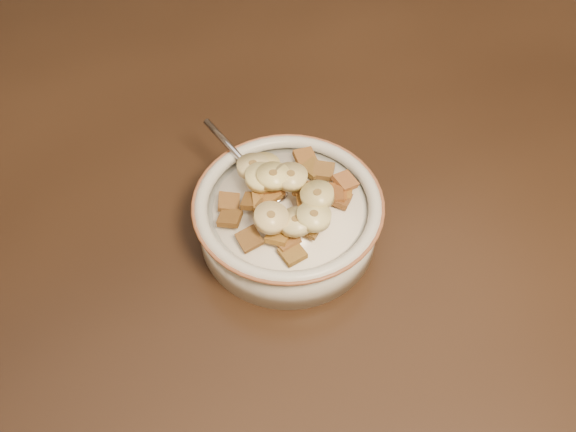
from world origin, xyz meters
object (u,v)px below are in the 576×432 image
object	(u,v)px
cereal_bowl	(288,222)
spoon	(269,189)
table	(357,169)
chair	(199,64)

from	to	relation	value
cereal_bowl	spoon	size ratio (longest dim) A/B	4.17
cereal_bowl	spoon	distance (m)	0.04
cereal_bowl	spoon	world-z (taller)	spoon
table	chair	distance (m)	0.70
table	spoon	world-z (taller)	spoon
chair	cereal_bowl	bearing A→B (deg)	-74.84
table	spoon	xyz separation A→B (m)	(-0.12, -0.05, 0.07)
table	cereal_bowl	world-z (taller)	cereal_bowl
cereal_bowl	table	bearing A→B (deg)	35.60
chair	spoon	bearing A→B (deg)	-75.87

